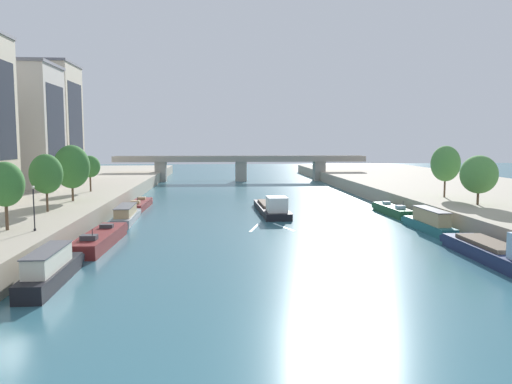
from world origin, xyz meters
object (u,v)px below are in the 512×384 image
(moored_boat_left_upstream, at_px, (100,239))
(moored_boat_left_gap_after, at_px, (126,215))
(tree_left_distant, at_px, (5,184))
(moored_boat_left_downstream, at_px, (140,205))
(tree_left_midway, at_px, (90,167))
(tree_right_nearest, at_px, (446,164))
(barge_midriver, at_px, (272,208))
(bridge_far, at_px, (241,165))
(tree_left_past_mid, at_px, (46,174))
(moored_boat_left_end, at_px, (51,269))
(moored_boat_right_second, at_px, (500,253))
(moored_boat_right_near, at_px, (392,210))
(moored_boat_right_gap_after, at_px, (429,222))
(tree_left_by_lamp, at_px, (72,167))
(tree_right_by_lamp, at_px, (479,174))
(lamppost_left_bank, at_px, (34,206))

(moored_boat_left_upstream, height_order, moored_boat_left_gap_after, moored_boat_left_upstream)
(moored_boat_left_gap_after, distance_m, tree_left_distant, 21.39)
(moored_boat_left_gap_after, xyz_separation_m, moored_boat_left_downstream, (-0.30, 13.36, -0.33))
(tree_left_midway, relative_size, tree_right_nearest, 0.78)
(barge_midriver, relative_size, bridge_far, 0.27)
(tree_left_past_mid, bearing_deg, moored_boat_left_upstream, -45.48)
(tree_left_past_mid, xyz_separation_m, bridge_far, (25.76, 72.77, -2.58))
(moored_boat_left_end, distance_m, moored_boat_right_second, 36.89)
(moored_boat_left_downstream, relative_size, bridge_far, 0.19)
(moored_boat_left_gap_after, height_order, moored_boat_right_near, moored_boat_right_near)
(barge_midriver, bearing_deg, moored_boat_right_gap_after, -43.55)
(moored_boat_left_gap_after, relative_size, tree_left_distant, 1.94)
(barge_midriver, height_order, moored_boat_left_downstream, barge_midriver)
(moored_boat_left_upstream, xyz_separation_m, moored_boat_right_gap_after, (36.65, 5.19, 0.43))
(moored_boat_left_gap_after, xyz_separation_m, tree_left_past_mid, (-7.63, -7.23, 5.89))
(moored_boat_left_end, relative_size, tree_left_by_lamp, 1.50)
(tree_right_by_lamp, bearing_deg, moored_boat_left_gap_after, 173.69)
(barge_midriver, height_order, tree_left_past_mid, tree_left_past_mid)
(lamppost_left_bank, bearing_deg, tree_left_past_mid, 103.06)
(tree_left_by_lamp, relative_size, tree_right_by_lamp, 1.20)
(tree_right_by_lamp, bearing_deg, tree_right_nearest, 92.62)
(tree_left_distant, distance_m, lamppost_left_bank, 3.33)
(tree_left_by_lamp, distance_m, tree_right_nearest, 52.23)
(moored_boat_left_end, height_order, tree_left_midway, tree_left_midway)
(tree_right_nearest, bearing_deg, moored_boat_left_downstream, 167.86)
(moored_boat_right_near, relative_size, tree_left_past_mid, 1.74)
(tree_left_by_lamp, relative_size, tree_left_midway, 1.31)
(tree_left_by_lamp, bearing_deg, moored_boat_right_gap_after, -16.25)
(tree_right_nearest, xyz_separation_m, bridge_far, (-26.49, 61.84, -3.07))
(barge_midriver, height_order, moored_boat_left_upstream, barge_midriver)
(moored_boat_left_end, bearing_deg, tree_left_past_mid, 108.21)
(lamppost_left_bank, bearing_deg, tree_right_nearest, 25.49)
(moored_boat_left_end, bearing_deg, tree_right_nearest, 35.87)
(moored_boat_left_end, xyz_separation_m, moored_boat_left_downstream, (0.20, 42.28, -0.55))
(moored_boat_left_downstream, relative_size, tree_right_by_lamp, 1.94)
(barge_midriver, distance_m, moored_boat_left_downstream, 21.38)
(moored_boat_right_second, distance_m, moored_boat_right_near, 29.36)
(moored_boat_left_end, height_order, tree_left_by_lamp, tree_left_by_lamp)
(moored_boat_left_end, bearing_deg, lamppost_left_bank, 114.86)
(moored_boat_left_end, relative_size, moored_boat_left_downstream, 0.92)
(tree_right_nearest, bearing_deg, bridge_far, 113.18)
(moored_boat_right_near, bearing_deg, tree_left_midway, 164.90)
(moored_boat_left_downstream, distance_m, moored_boat_right_gap_after, 43.61)
(barge_midriver, bearing_deg, moored_boat_left_upstream, -133.15)
(moored_boat_left_gap_after, bearing_deg, tree_left_past_mid, -136.55)
(moored_boat_right_second, relative_size, tree_right_by_lamp, 2.50)
(tree_left_distant, distance_m, bridge_far, 88.57)
(moored_boat_left_upstream, distance_m, tree_left_distant, 10.38)
(moored_boat_right_near, xyz_separation_m, tree_left_past_mid, (-44.55, -11.07, 6.17))
(moored_boat_left_upstream, relative_size, lamppost_left_bank, 3.45)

